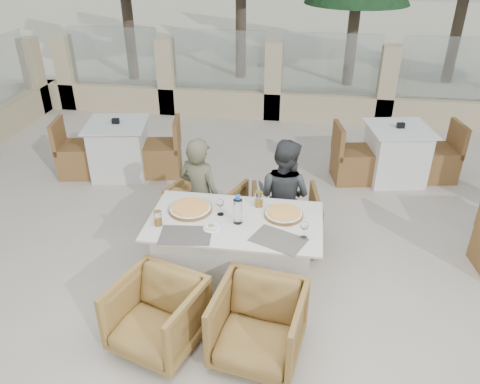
# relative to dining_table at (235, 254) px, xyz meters

# --- Properties ---
(ground) EXTENTS (80.00, 80.00, 0.00)m
(ground) POSITION_rel_dining_table_xyz_m (-0.07, -0.00, -0.39)
(ground) COLOR #BFB4A3
(ground) RESTS_ON ground
(sand_patch) EXTENTS (30.00, 16.00, 0.01)m
(sand_patch) POSITION_rel_dining_table_xyz_m (-0.07, 14.00, -0.38)
(sand_patch) COLOR beige
(sand_patch) RESTS_ON ground
(perimeter_wall_far) EXTENTS (10.00, 0.34, 1.60)m
(perimeter_wall_far) POSITION_rel_dining_table_xyz_m (-0.07, 4.80, 0.42)
(perimeter_wall_far) COLOR beige
(perimeter_wall_far) RESTS_ON ground
(dining_table) EXTENTS (1.60, 0.90, 0.77)m
(dining_table) POSITION_rel_dining_table_xyz_m (0.00, 0.00, 0.00)
(dining_table) COLOR beige
(dining_table) RESTS_ON ground
(placemat_near_left) EXTENTS (0.48, 0.34, 0.00)m
(placemat_near_left) POSITION_rel_dining_table_xyz_m (-0.39, -0.31, 0.39)
(placemat_near_left) COLOR #504B45
(placemat_near_left) RESTS_ON dining_table
(placemat_near_right) EXTENTS (0.53, 0.45, 0.00)m
(placemat_near_right) POSITION_rel_dining_table_xyz_m (0.42, -0.26, 0.39)
(placemat_near_right) COLOR #5A564D
(placemat_near_right) RESTS_ON dining_table
(pizza_left) EXTENTS (0.48, 0.48, 0.05)m
(pizza_left) POSITION_rel_dining_table_xyz_m (-0.45, 0.10, 0.41)
(pizza_left) COLOR orange
(pizza_left) RESTS_ON dining_table
(pizza_right) EXTENTS (0.44, 0.44, 0.05)m
(pizza_right) POSITION_rel_dining_table_xyz_m (0.44, 0.14, 0.41)
(pizza_right) COLOR orange
(pizza_right) RESTS_ON dining_table
(water_bottle) EXTENTS (0.09, 0.09, 0.28)m
(water_bottle) POSITION_rel_dining_table_xyz_m (0.03, -0.04, 0.53)
(water_bottle) COLOR #C2E1FF
(water_bottle) RESTS_ON dining_table
(wine_glass_centre) EXTENTS (0.10, 0.10, 0.18)m
(wine_glass_centre) POSITION_rel_dining_table_xyz_m (-0.15, 0.07, 0.48)
(wine_glass_centre) COLOR white
(wine_glass_centre) RESTS_ON dining_table
(wine_glass_corner) EXTENTS (0.10, 0.10, 0.18)m
(wine_glass_corner) POSITION_rel_dining_table_xyz_m (0.63, -0.19, 0.48)
(wine_glass_corner) COLOR white
(wine_glass_corner) RESTS_ON dining_table
(beer_glass_left) EXTENTS (0.08, 0.08, 0.14)m
(beer_glass_left) POSITION_rel_dining_table_xyz_m (-0.68, -0.18, 0.46)
(beer_glass_left) COLOR #C57B1B
(beer_glass_left) RESTS_ON dining_table
(beer_glass_right) EXTENTS (0.09, 0.09, 0.16)m
(beer_glass_right) POSITION_rel_dining_table_xyz_m (0.19, 0.28, 0.46)
(beer_glass_right) COLOR gold
(beer_glass_right) RESTS_ON dining_table
(olive_dish) EXTENTS (0.14, 0.14, 0.04)m
(olive_dish) POSITION_rel_dining_table_xyz_m (-0.19, -0.18, 0.41)
(olive_dish) COLOR white
(olive_dish) RESTS_ON dining_table
(armchair_far_left) EXTENTS (0.92, 0.93, 0.66)m
(armchair_far_left) POSITION_rel_dining_table_xyz_m (-0.46, 0.88, -0.06)
(armchair_far_left) COLOR olive
(armchair_far_left) RESTS_ON ground
(armchair_far_right) EXTENTS (0.81, 0.83, 0.66)m
(armchair_far_right) POSITION_rel_dining_table_xyz_m (0.43, 0.77, -0.05)
(armchair_far_right) COLOR brown
(armchair_far_right) RESTS_ON ground
(armchair_near_left) EXTENTS (0.85, 0.87, 0.63)m
(armchair_near_left) POSITION_rel_dining_table_xyz_m (-0.53, -0.84, -0.07)
(armchair_near_left) COLOR olive
(armchair_near_left) RESTS_ON ground
(armchair_near_right) EXTENTS (0.80, 0.81, 0.65)m
(armchair_near_right) POSITION_rel_dining_table_xyz_m (0.32, -0.83, -0.06)
(armchair_near_right) COLOR olive
(armchair_near_right) RESTS_ON ground
(diner_left) EXTENTS (0.56, 0.46, 1.32)m
(diner_left) POSITION_rel_dining_table_xyz_m (-0.46, 0.57, 0.27)
(diner_left) COLOR #54553E
(diner_left) RESTS_ON ground
(diner_right) EXTENTS (0.77, 0.70, 1.29)m
(diner_right) POSITION_rel_dining_table_xyz_m (0.40, 0.73, 0.26)
(diner_right) COLOR #3B3E40
(diner_right) RESTS_ON ground
(bg_table_a) EXTENTS (1.76, 1.10, 0.77)m
(bg_table_a) POSITION_rel_dining_table_xyz_m (-2.02, 2.18, 0.00)
(bg_table_a) COLOR silver
(bg_table_a) RESTS_ON ground
(bg_table_b) EXTENTS (1.77, 1.12, 0.77)m
(bg_table_b) POSITION_rel_dining_table_xyz_m (1.85, 2.60, 0.00)
(bg_table_b) COLOR white
(bg_table_b) RESTS_ON ground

